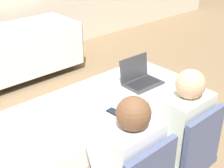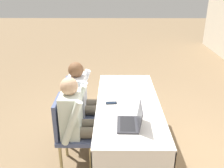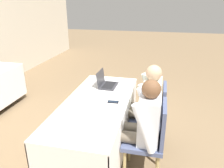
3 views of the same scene
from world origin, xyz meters
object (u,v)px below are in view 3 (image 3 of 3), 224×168
chair_near_right (153,114)px  person_checkered_shirt (142,123)px  chair_near_left (150,137)px  laptop (106,83)px  cell_phone (113,102)px  person_white_shirt (146,102)px

chair_near_right → person_checkered_shirt: size_ratio=0.78×
chair_near_left → chair_near_right: same height
laptop → person_checkered_shirt: 0.99m
person_checkered_shirt → cell_phone: bearing=-127.1°
chair_near_right → cell_phone: bearing=-63.7°
chair_near_left → person_white_shirt: size_ratio=0.78×
chair_near_right → person_white_shirt: size_ratio=0.78×
cell_phone → chair_near_left: 0.61m
cell_phone → person_checkered_shirt: bearing=-131.1°
chair_near_right → person_white_shirt: 0.19m
chair_near_left → person_checkered_shirt: bearing=-90.0°
laptop → person_white_shirt: (-0.26, -0.59, -0.12)m
person_white_shirt → laptop: bearing=-113.5°
person_checkered_shirt → chair_near_right: bearing=168.9°
chair_near_left → person_checkered_shirt: person_checkered_shirt is taller
laptop → chair_near_left: (-0.79, -0.70, -0.28)m
cell_phone → person_checkered_shirt: person_checkered_shirt is taller
cell_phone → chair_near_right: (0.24, -0.49, -0.24)m
person_white_shirt → cell_phone: bearing=-57.8°
laptop → cell_phone: (-0.50, -0.21, -0.04)m
cell_phone → chair_near_right: chair_near_right is taller
laptop → person_white_shirt: size_ratio=0.28×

